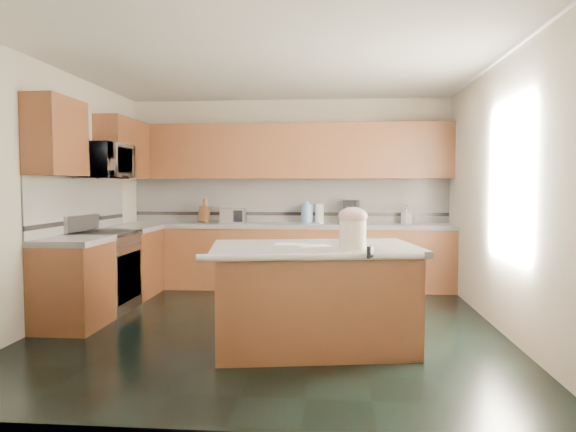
# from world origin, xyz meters

# --- Properties ---
(floor) EXTENTS (4.60, 4.60, 0.00)m
(floor) POSITION_xyz_m (0.00, 0.00, 0.00)
(floor) COLOR black
(floor) RESTS_ON ground
(ceiling) EXTENTS (4.60, 4.60, 0.00)m
(ceiling) POSITION_xyz_m (0.00, 0.00, 2.70)
(ceiling) COLOR white
(ceiling) RESTS_ON ground
(wall_back) EXTENTS (4.60, 0.04, 2.70)m
(wall_back) POSITION_xyz_m (0.00, 2.32, 1.35)
(wall_back) COLOR silver
(wall_back) RESTS_ON ground
(wall_front) EXTENTS (4.60, 0.04, 2.70)m
(wall_front) POSITION_xyz_m (0.00, -2.32, 1.35)
(wall_front) COLOR silver
(wall_front) RESTS_ON ground
(wall_left) EXTENTS (0.04, 4.60, 2.70)m
(wall_left) POSITION_xyz_m (-2.32, 0.00, 1.35)
(wall_left) COLOR silver
(wall_left) RESTS_ON ground
(wall_right) EXTENTS (0.04, 4.60, 2.70)m
(wall_right) POSITION_xyz_m (2.32, 0.00, 1.35)
(wall_right) COLOR silver
(wall_right) RESTS_ON ground
(back_base_cab) EXTENTS (4.60, 0.60, 0.86)m
(back_base_cab) POSITION_xyz_m (0.00, 2.00, 0.43)
(back_base_cab) COLOR #31190B
(back_base_cab) RESTS_ON ground
(back_countertop) EXTENTS (4.60, 0.64, 0.06)m
(back_countertop) POSITION_xyz_m (0.00, 2.00, 0.89)
(back_countertop) COLOR white
(back_countertop) RESTS_ON back_base_cab
(back_upper_cab) EXTENTS (4.60, 0.33, 0.78)m
(back_upper_cab) POSITION_xyz_m (0.00, 2.13, 1.94)
(back_upper_cab) COLOR #31190B
(back_upper_cab) RESTS_ON wall_back
(back_backsplash) EXTENTS (4.60, 0.02, 0.63)m
(back_backsplash) POSITION_xyz_m (0.00, 2.29, 1.24)
(back_backsplash) COLOR silver
(back_backsplash) RESTS_ON back_countertop
(back_accent_band) EXTENTS (4.60, 0.01, 0.05)m
(back_accent_band) POSITION_xyz_m (0.00, 2.28, 1.04)
(back_accent_band) COLOR black
(back_accent_band) RESTS_ON back_countertop
(left_base_cab_rear) EXTENTS (0.60, 0.82, 0.86)m
(left_base_cab_rear) POSITION_xyz_m (-2.00, 1.29, 0.43)
(left_base_cab_rear) COLOR #31190B
(left_base_cab_rear) RESTS_ON ground
(left_counter_rear) EXTENTS (0.64, 0.82, 0.06)m
(left_counter_rear) POSITION_xyz_m (-2.00, 1.29, 0.89)
(left_counter_rear) COLOR white
(left_counter_rear) RESTS_ON left_base_cab_rear
(left_base_cab_front) EXTENTS (0.60, 0.72, 0.86)m
(left_base_cab_front) POSITION_xyz_m (-2.00, -0.24, 0.43)
(left_base_cab_front) COLOR #31190B
(left_base_cab_front) RESTS_ON ground
(left_counter_front) EXTENTS (0.64, 0.72, 0.06)m
(left_counter_front) POSITION_xyz_m (-2.00, -0.24, 0.89)
(left_counter_front) COLOR white
(left_counter_front) RESTS_ON left_base_cab_front
(left_backsplash) EXTENTS (0.02, 2.30, 0.63)m
(left_backsplash) POSITION_xyz_m (-2.29, 0.55, 1.24)
(left_backsplash) COLOR silver
(left_backsplash) RESTS_ON wall_left
(left_accent_band) EXTENTS (0.01, 2.30, 0.05)m
(left_accent_band) POSITION_xyz_m (-2.28, 0.55, 1.04)
(left_accent_band) COLOR black
(left_accent_band) RESTS_ON wall_left
(left_upper_cab_rear) EXTENTS (0.33, 1.09, 0.78)m
(left_upper_cab_rear) POSITION_xyz_m (-2.13, 1.42, 1.94)
(left_upper_cab_rear) COLOR #31190B
(left_upper_cab_rear) RESTS_ON wall_left
(left_upper_cab_front) EXTENTS (0.33, 0.72, 0.78)m
(left_upper_cab_front) POSITION_xyz_m (-2.13, -0.24, 1.94)
(left_upper_cab_front) COLOR #31190B
(left_upper_cab_front) RESTS_ON wall_left
(range_body) EXTENTS (0.60, 0.76, 0.88)m
(range_body) POSITION_xyz_m (-2.00, 0.50, 0.44)
(range_body) COLOR #B7B7BC
(range_body) RESTS_ON ground
(range_oven_door) EXTENTS (0.02, 0.68, 0.55)m
(range_oven_door) POSITION_xyz_m (-1.71, 0.50, 0.40)
(range_oven_door) COLOR black
(range_oven_door) RESTS_ON range_body
(range_cooktop) EXTENTS (0.62, 0.78, 0.04)m
(range_cooktop) POSITION_xyz_m (-2.00, 0.50, 0.90)
(range_cooktop) COLOR black
(range_cooktop) RESTS_ON range_body
(range_handle) EXTENTS (0.02, 0.66, 0.02)m
(range_handle) POSITION_xyz_m (-1.68, 0.50, 0.78)
(range_handle) COLOR #B7B7BC
(range_handle) RESTS_ON range_body
(range_backguard) EXTENTS (0.06, 0.76, 0.18)m
(range_backguard) POSITION_xyz_m (-2.26, 0.50, 1.02)
(range_backguard) COLOR #B7B7BC
(range_backguard) RESTS_ON range_body
(microwave) EXTENTS (0.50, 0.73, 0.41)m
(microwave) POSITION_xyz_m (-2.00, 0.50, 1.73)
(microwave) COLOR #B7B7BC
(microwave) RESTS_ON wall_left
(island_base) EXTENTS (1.83, 1.23, 0.86)m
(island_base) POSITION_xyz_m (0.47, -0.66, 0.43)
(island_base) COLOR #31190B
(island_base) RESTS_ON ground
(island_top) EXTENTS (1.94, 1.34, 0.06)m
(island_top) POSITION_xyz_m (0.47, -0.66, 0.89)
(island_top) COLOR white
(island_top) RESTS_ON island_base
(island_bullnose) EXTENTS (1.78, 0.34, 0.06)m
(island_bullnose) POSITION_xyz_m (0.47, -1.20, 0.89)
(island_bullnose) COLOR white
(island_bullnose) RESTS_ON island_base
(treat_jar) EXTENTS (0.24, 0.24, 0.24)m
(treat_jar) POSITION_xyz_m (0.80, -0.89, 1.04)
(treat_jar) COLOR beige
(treat_jar) RESTS_ON island_top
(treat_jar_lid) EXTENTS (0.25, 0.25, 0.15)m
(treat_jar_lid) POSITION_xyz_m (0.80, -0.89, 1.19)
(treat_jar_lid) COLOR beige
(treat_jar_lid) RESTS_ON treat_jar
(treat_jar_knob) EXTENTS (0.08, 0.03, 0.03)m
(treat_jar_knob) POSITION_xyz_m (0.80, -0.89, 1.24)
(treat_jar_knob) COLOR tan
(treat_jar_knob) RESTS_ON treat_jar_lid
(treat_jar_knob_end_l) EXTENTS (0.04, 0.04, 0.04)m
(treat_jar_knob_end_l) POSITION_xyz_m (0.76, -0.89, 1.24)
(treat_jar_knob_end_l) COLOR tan
(treat_jar_knob_end_l) RESTS_ON treat_jar_lid
(treat_jar_knob_end_r) EXTENTS (0.04, 0.04, 0.04)m
(treat_jar_knob_end_r) POSITION_xyz_m (0.84, -0.89, 1.24)
(treat_jar_knob_end_r) COLOR tan
(treat_jar_knob_end_r) RESTS_ON treat_jar_lid
(soap_bottle_island) EXTENTS (0.16, 0.16, 0.33)m
(soap_bottle_island) POSITION_xyz_m (0.78, -0.35, 1.09)
(soap_bottle_island) COLOR #29B5BD
(soap_bottle_island) RESTS_ON island_top
(paper_sheet_a) EXTENTS (0.33, 0.29, 0.00)m
(paper_sheet_a) POSITION_xyz_m (0.47, -0.71, 0.92)
(paper_sheet_a) COLOR white
(paper_sheet_a) RESTS_ON island_top
(paper_sheet_b) EXTENTS (0.29, 0.23, 0.00)m
(paper_sheet_b) POSITION_xyz_m (0.25, -0.61, 0.92)
(paper_sheet_b) COLOR white
(paper_sheet_b) RESTS_ON island_top
(clamp_body) EXTENTS (0.06, 0.11, 0.09)m
(clamp_body) POSITION_xyz_m (0.93, -1.18, 0.93)
(clamp_body) COLOR black
(clamp_body) RESTS_ON island_top
(clamp_handle) EXTENTS (0.02, 0.07, 0.02)m
(clamp_handle) POSITION_xyz_m (0.93, -1.24, 0.91)
(clamp_handle) COLOR black
(clamp_handle) RESTS_ON island_top
(knife_block) EXTENTS (0.17, 0.20, 0.25)m
(knife_block) POSITION_xyz_m (-1.21, 2.05, 1.04)
(knife_block) COLOR #472814
(knife_block) RESTS_ON back_countertop
(utensil_crock) EXTENTS (0.11, 0.11, 0.14)m
(utensil_crock) POSITION_xyz_m (-1.20, 2.08, 0.99)
(utensil_crock) COLOR black
(utensil_crock) RESTS_ON back_countertop
(utensil_bundle) EXTENTS (0.06, 0.06, 0.20)m
(utensil_bundle) POSITION_xyz_m (-1.20, 2.08, 1.16)
(utensil_bundle) COLOR #472814
(utensil_bundle) RESTS_ON utensil_crock
(toaster_oven) EXTENTS (0.36, 0.26, 0.20)m
(toaster_oven) POSITION_xyz_m (-0.78, 2.05, 1.02)
(toaster_oven) COLOR #B7B7BC
(toaster_oven) RESTS_ON back_countertop
(toaster_oven_door) EXTENTS (0.31, 0.01, 0.16)m
(toaster_oven_door) POSITION_xyz_m (-0.78, 1.94, 1.02)
(toaster_oven_door) COLOR black
(toaster_oven_door) RESTS_ON toaster_oven
(paper_towel) EXTENTS (0.12, 0.12, 0.27)m
(paper_towel) POSITION_xyz_m (0.45, 2.10, 1.06)
(paper_towel) COLOR white
(paper_towel) RESTS_ON back_countertop
(paper_towel_base) EXTENTS (0.18, 0.18, 0.01)m
(paper_towel_base) POSITION_xyz_m (0.45, 2.10, 0.93)
(paper_towel_base) COLOR #B7B7BC
(paper_towel_base) RESTS_ON back_countertop
(water_jug) EXTENTS (0.16, 0.16, 0.27)m
(water_jug) POSITION_xyz_m (0.27, 2.06, 1.06)
(water_jug) COLOR #638EBE
(water_jug) RESTS_ON back_countertop
(water_jug_neck) EXTENTS (0.08, 0.08, 0.04)m
(water_jug_neck) POSITION_xyz_m (0.27, 2.06, 1.21)
(water_jug_neck) COLOR #638EBE
(water_jug_neck) RESTS_ON water_jug
(coffee_maker) EXTENTS (0.24, 0.25, 0.33)m
(coffee_maker) POSITION_xyz_m (0.90, 2.08, 1.08)
(coffee_maker) COLOR black
(coffee_maker) RESTS_ON back_countertop
(coffee_carafe) EXTENTS (0.13, 0.13, 0.13)m
(coffee_carafe) POSITION_xyz_m (0.90, 2.03, 0.99)
(coffee_carafe) COLOR black
(coffee_carafe) RESTS_ON back_countertop
(soap_bottle_back) EXTENTS (0.15, 0.15, 0.24)m
(soap_bottle_back) POSITION_xyz_m (1.67, 2.05, 1.04)
(soap_bottle_back) COLOR white
(soap_bottle_back) RESTS_ON back_countertop
(soap_back_cap) EXTENTS (0.02, 0.02, 0.03)m
(soap_back_cap) POSITION_xyz_m (1.67, 2.05, 1.18)
(soap_back_cap) COLOR red
(soap_back_cap) RESTS_ON soap_bottle_back
(window_light_proxy) EXTENTS (0.02, 1.40, 1.10)m
(window_light_proxy) POSITION_xyz_m (2.29, -0.20, 1.50)
(window_light_proxy) COLOR white
(window_light_proxy) RESTS_ON wall_right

